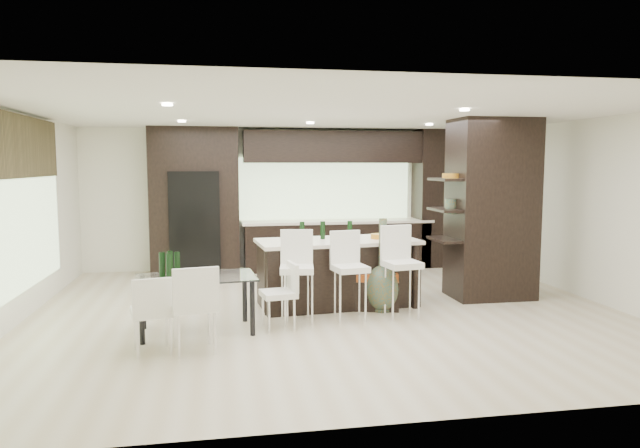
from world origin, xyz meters
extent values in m
plane|color=beige|center=(0.00, 0.00, 0.00)|extent=(8.00, 8.00, 0.00)
cube|color=white|center=(0.00, 3.50, 1.35)|extent=(8.00, 0.02, 2.70)
cube|color=white|center=(-4.00, 0.00, 1.35)|extent=(0.02, 7.00, 2.70)
cube|color=white|center=(4.00, 0.00, 1.35)|extent=(0.02, 7.00, 2.70)
cube|color=white|center=(0.00, 0.00, 2.70)|extent=(8.00, 7.00, 0.02)
cube|color=#B2D199|center=(-3.96, 0.20, 1.35)|extent=(0.04, 3.20, 1.90)
cube|color=#B2D199|center=(0.60, 3.46, 1.55)|extent=(3.40, 0.04, 1.20)
cube|color=brown|center=(-3.93, 0.20, 2.25)|extent=(0.08, 3.00, 0.80)
cube|color=white|center=(0.00, 0.25, 2.68)|extent=(4.00, 3.00, 0.02)
cube|color=black|center=(0.50, 3.17, 1.35)|extent=(6.80, 0.68, 2.70)
cube|color=black|center=(-1.90, 3.12, 0.95)|extent=(0.90, 0.68, 1.90)
cube|color=black|center=(2.60, 0.40, 1.35)|extent=(1.20, 0.80, 2.70)
cube|color=black|center=(0.21, 0.32, 0.48)|extent=(2.36, 1.19, 0.95)
cube|color=white|center=(-0.49, -0.49, 0.48)|extent=(0.47, 0.47, 0.95)
cube|color=white|center=(0.21, -0.48, 0.47)|extent=(0.47, 0.47, 0.93)
cube|color=white|center=(0.91, -0.49, 0.49)|extent=(0.49, 0.49, 0.98)
cube|color=black|center=(0.36, 0.14, 0.26)|extent=(1.43, 0.84, 0.52)
cube|color=white|center=(-1.74, -0.72, 0.34)|extent=(1.48, 0.93, 0.68)
cube|color=white|center=(-1.74, -1.43, 0.44)|extent=(0.55, 0.55, 0.88)
cube|color=white|center=(-2.18, -1.40, 0.39)|extent=(0.50, 0.50, 0.78)
cube|color=white|center=(-0.76, -0.72, 0.37)|extent=(0.46, 0.46, 0.75)
camera|label=1|loc=(-1.45, -7.60, 2.03)|focal=32.00mm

